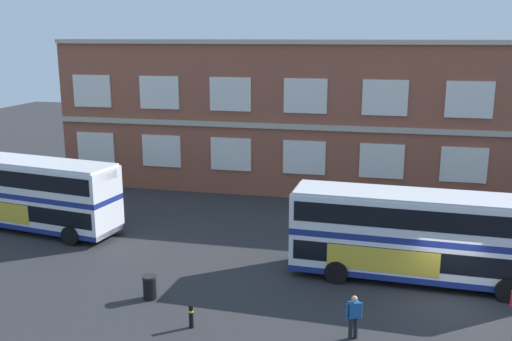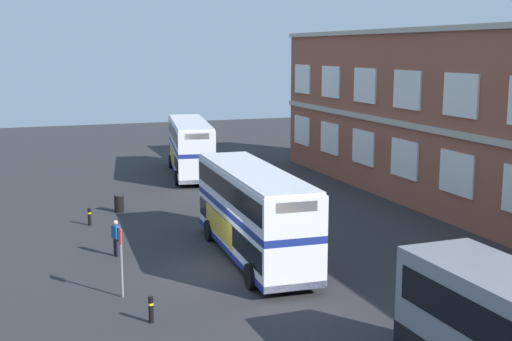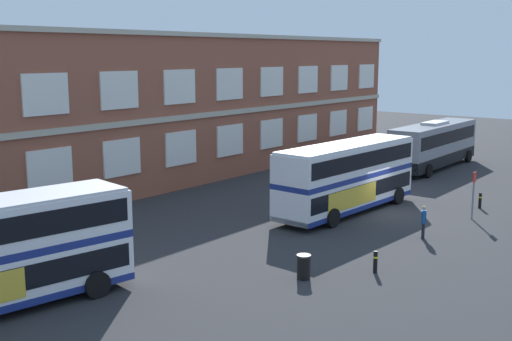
# 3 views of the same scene
# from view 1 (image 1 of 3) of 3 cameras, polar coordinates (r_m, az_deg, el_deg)

# --- Properties ---
(ground_plane) EXTENTS (120.00, 120.00, 0.00)m
(ground_plane) POSITION_cam_1_polar(r_m,az_deg,el_deg) (27.59, 18.18, -10.54)
(ground_plane) COLOR #2B2B2D
(brick_terminal_building) EXTENTS (50.86, 8.19, 10.61)m
(brick_terminal_building) POSITION_cam_1_polar(r_m,az_deg,el_deg) (41.63, 16.18, 4.97)
(brick_terminal_building) COLOR brown
(brick_terminal_building) RESTS_ON ground
(double_decker_near) EXTENTS (11.27, 4.32, 4.07)m
(double_decker_near) POSITION_cam_1_polar(r_m,az_deg,el_deg) (34.87, -21.80, -2.09)
(double_decker_near) COLOR silver
(double_decker_near) RESTS_ON ground
(double_decker_middle) EXTENTS (11.10, 3.23, 4.07)m
(double_decker_middle) POSITION_cam_1_polar(r_m,az_deg,el_deg) (26.65, 15.60, -6.25)
(double_decker_middle) COLOR silver
(double_decker_middle) RESTS_ON ground
(waiting_passenger) EXTENTS (0.62, 0.38, 1.70)m
(waiting_passenger) POSITION_cam_1_polar(r_m,az_deg,el_deg) (21.72, 9.76, -14.08)
(waiting_passenger) COLOR black
(waiting_passenger) RESTS_ON ground
(station_litter_bin) EXTENTS (0.60, 0.60, 1.03)m
(station_litter_bin) POSITION_cam_1_polar(r_m,az_deg,el_deg) (24.93, -10.60, -11.41)
(station_litter_bin) COLOR black
(station_litter_bin) RESTS_ON ground
(safety_bollard_west) EXTENTS (0.19, 0.19, 0.95)m
(safety_bollard_west) POSITION_cam_1_polar(r_m,az_deg,el_deg) (22.46, -6.51, -14.25)
(safety_bollard_west) COLOR black
(safety_bollard_west) RESTS_ON ground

